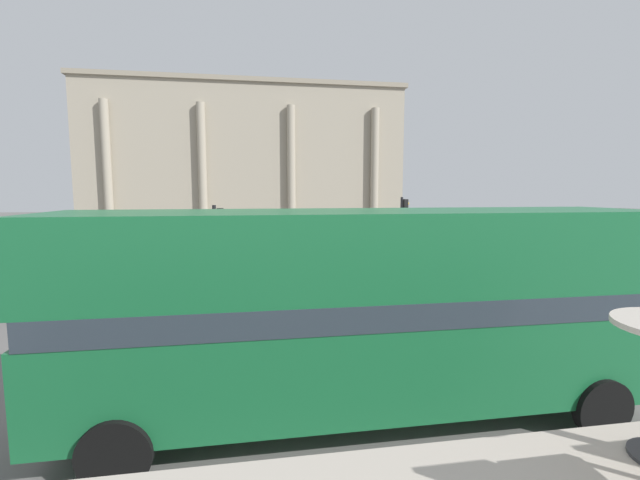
{
  "coord_description": "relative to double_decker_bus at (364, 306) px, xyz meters",
  "views": [
    {
      "loc": [
        -1.15,
        -2.09,
        4.42
      ],
      "look_at": [
        1.83,
        15.66,
        2.38
      ],
      "focal_mm": 24.0,
      "sensor_mm": 36.0,
      "label": 1
    }
  ],
  "objects": [
    {
      "name": "double_decker_bus",
      "position": [
        0.0,
        0.0,
        0.0
      ],
      "size": [
        11.03,
        2.71,
        4.07
      ],
      "rotation": [
        0.0,
        0.0,
        -0.01
      ],
      "color": "black",
      "rests_on": "ground_plane"
    },
    {
      "name": "plaza_building_left",
      "position": [
        -2.1,
        47.02,
        6.08
      ],
      "size": [
        36.44,
        14.14,
        16.73
      ],
      "color": "#A39984",
      "rests_on": "ground_plane"
    },
    {
      "name": "traffic_light_near",
      "position": [
        -3.07,
        6.02,
        0.32
      ],
      "size": [
        0.42,
        0.24,
        4.01
      ],
      "color": "black",
      "rests_on": "ground_plane"
    },
    {
      "name": "traffic_light_mid",
      "position": [
        5.06,
        11.54,
        0.41
      ],
      "size": [
        0.42,
        0.24,
        4.17
      ],
      "color": "black",
      "rests_on": "ground_plane"
    },
    {
      "name": "car_silver",
      "position": [
        -0.83,
        21.66,
        -1.59
      ],
      "size": [
        4.2,
        1.93,
        1.35
      ],
      "rotation": [
        0.0,
        0.0,
        5.81
      ],
      "color": "black",
      "rests_on": "ground_plane"
    },
    {
      "name": "car_navy",
      "position": [
        -7.77,
        8.56,
        -1.59
      ],
      "size": [
        4.2,
        1.93,
        1.35
      ],
      "rotation": [
        0.0,
        0.0,
        0.82
      ],
      "color": "black",
      "rests_on": "ground_plane"
    },
    {
      "name": "pedestrian_grey",
      "position": [
        -1.36,
        16.72,
        -1.37
      ],
      "size": [
        0.32,
        0.32,
        1.61
      ],
      "rotation": [
        0.0,
        0.0,
        3.97
      ],
      "color": "#282B33",
      "rests_on": "ground_plane"
    },
    {
      "name": "pedestrian_red",
      "position": [
        4.73,
        27.29,
        -1.3
      ],
      "size": [
        0.32,
        0.32,
        1.72
      ],
      "rotation": [
        0.0,
        0.0,
        6.19
      ],
      "color": "#282B33",
      "rests_on": "ground_plane"
    },
    {
      "name": "pedestrian_black",
      "position": [
        -8.3,
        6.47,
        -1.23
      ],
      "size": [
        0.32,
        0.32,
        1.82
      ],
      "rotation": [
        0.0,
        0.0,
        0.2
      ],
      "color": "#282B33",
      "rests_on": "ground_plane"
    }
  ]
}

